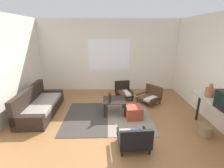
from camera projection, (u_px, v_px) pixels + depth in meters
ground_plane at (110, 133)px, 3.80m from camera, size 7.80×7.80×0.00m
far_wall_with_window at (109, 56)px, 6.30m from camera, size 5.60×0.13×2.70m
area_rug at (108, 117)px, 4.50m from camera, size 2.34×1.85×0.01m
couch at (39, 106)px, 4.65m from camera, size 0.79×1.90×0.75m
coffee_table at (114, 102)px, 4.64m from camera, size 0.63×0.61×0.41m
armchair_by_window at (123, 91)px, 5.70m from camera, size 0.62×0.67×0.59m
armchair_striped_foreground at (134, 139)px, 3.21m from camera, size 0.66×0.63×0.55m
armchair_corner at (150, 96)px, 5.35m from camera, size 0.83×0.84×0.55m
ottoman_orange at (134, 112)px, 4.41m from camera, size 0.44×0.44×0.34m
console_shelf at (221, 108)px, 3.40m from camera, size 0.43×1.70×0.81m
clay_vase at (210, 92)px, 3.76m from camera, size 0.21×0.21×0.30m
glass_bottle at (110, 98)px, 4.40m from camera, size 0.07×0.07×0.30m
wicker_basket at (205, 130)px, 3.67m from camera, size 0.31×0.31×0.26m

